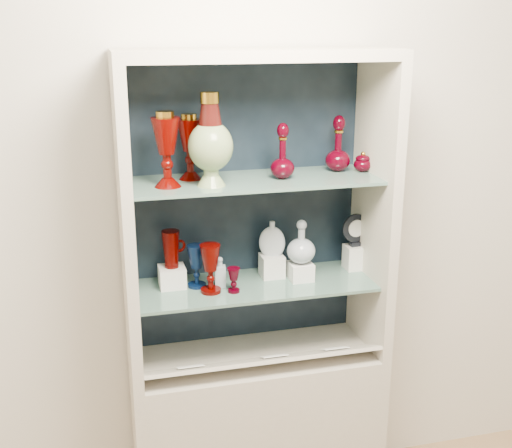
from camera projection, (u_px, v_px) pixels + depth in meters
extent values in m
cube|color=silver|center=(243.00, 185.00, 2.59)|extent=(3.50, 0.02, 2.80)
cube|color=#BEB4A1|center=(256.00, 434.00, 2.69)|extent=(1.00, 0.40, 0.75)
cube|color=black|center=(244.00, 205.00, 2.59)|extent=(0.98, 0.02, 1.15)
cube|color=#BEB4A1|center=(126.00, 227.00, 2.30)|extent=(0.04, 0.40, 1.15)
cube|color=#BEB4A1|center=(374.00, 209.00, 2.52)|extent=(0.04, 0.40, 1.15)
cube|color=#BEB4A1|center=(256.00, 54.00, 2.24)|extent=(1.00, 0.40, 0.04)
cube|color=slate|center=(255.00, 285.00, 2.51)|extent=(0.92, 0.34, 0.01)
cube|color=slate|center=(255.00, 181.00, 2.39)|extent=(0.92, 0.34, 0.01)
cube|color=#BEB4A1|center=(263.00, 361.00, 2.47)|extent=(0.92, 0.17, 0.09)
cube|color=white|center=(335.00, 348.00, 2.54)|extent=(0.10, 0.06, 0.03)
cube|color=white|center=(274.00, 356.00, 2.48)|extent=(0.10, 0.06, 0.03)
cube|color=white|center=(190.00, 366.00, 2.40)|extent=(0.10, 0.06, 0.03)
cube|color=silver|center=(172.00, 277.00, 2.47)|extent=(0.10, 0.10, 0.08)
cube|color=silver|center=(272.00, 266.00, 2.57)|extent=(0.09, 0.09, 0.09)
cube|color=silver|center=(301.00, 271.00, 2.54)|extent=(0.09, 0.09, 0.07)
cube|color=silver|center=(354.00, 257.00, 2.65)|extent=(0.08, 0.08, 0.10)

